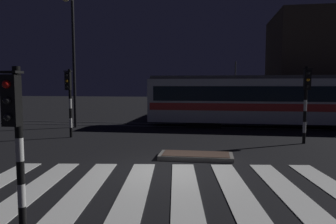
# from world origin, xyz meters

# --- Properties ---
(ground_plane) EXTENTS (120.00, 120.00, 0.00)m
(ground_plane) POSITION_xyz_m (0.00, 0.00, 0.00)
(ground_plane) COLOR black
(rail_near) EXTENTS (80.00, 0.12, 0.03)m
(rail_near) POSITION_xyz_m (0.00, 9.96, 0.01)
(rail_near) COLOR #59595E
(rail_near) RESTS_ON ground
(rail_far) EXTENTS (80.00, 0.12, 0.03)m
(rail_far) POSITION_xyz_m (0.00, 11.40, 0.01)
(rail_far) COLOR #59595E
(rail_far) RESTS_ON ground
(crosswalk_zebra) EXTENTS (10.19, 5.77, 0.02)m
(crosswalk_zebra) POSITION_xyz_m (-0.00, -1.69, 0.01)
(crosswalk_zebra) COLOR silver
(crosswalk_zebra) RESTS_ON ground
(traffic_island) EXTENTS (2.67, 1.11, 0.18)m
(traffic_island) POSITION_xyz_m (0.73, 1.67, 0.09)
(traffic_island) COLOR slate
(traffic_island) RESTS_ON ground
(traffic_light_corner_far_right) EXTENTS (0.36, 0.42, 3.50)m
(traffic_light_corner_far_right) POSITION_xyz_m (5.46, 5.17, 2.31)
(traffic_light_corner_far_right) COLOR black
(traffic_light_corner_far_right) RESTS_ON ground
(traffic_light_kerb_mid_left) EXTENTS (0.36, 0.42, 3.00)m
(traffic_light_kerb_mid_left) POSITION_xyz_m (-2.14, -4.44, 1.98)
(traffic_light_kerb_mid_left) COLOR black
(traffic_light_kerb_mid_left) RESTS_ON ground
(traffic_light_corner_far_left) EXTENTS (0.36, 0.42, 3.47)m
(traffic_light_corner_far_left) POSITION_xyz_m (-5.85, 5.20, 2.29)
(traffic_light_corner_far_left) COLOR black
(traffic_light_corner_far_left) RESTS_ON ground
(street_lamp_trackside_left) EXTENTS (0.44, 1.21, 7.96)m
(street_lamp_trackside_left) POSITION_xyz_m (-7.27, 8.62, 4.98)
(street_lamp_trackside_left) COLOR black
(street_lamp_trackside_left) RESTS_ON ground
(tram) EXTENTS (15.75, 2.58, 4.15)m
(tram) POSITION_xyz_m (5.03, 10.68, 1.75)
(tram) COLOR silver
(tram) RESTS_ON ground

